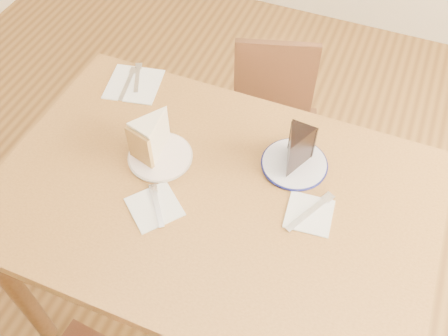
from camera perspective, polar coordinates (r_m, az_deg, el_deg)
ground at (r=2.02m, az=-0.91°, el=-15.30°), size 4.00×4.00×0.00m
table at (r=1.44m, az=-1.23°, el=-5.22°), size 1.20×0.80×0.75m
chair_far at (r=1.98m, az=5.34°, el=4.45°), size 0.46×0.46×0.74m
plate_cream at (r=1.45m, az=-7.29°, el=1.29°), size 0.18×0.18×0.01m
plate_navy at (r=1.43m, az=8.04°, el=0.46°), size 0.18×0.18×0.01m
carrot_cake at (r=1.42m, az=-7.88°, el=3.81°), size 0.11×0.13×0.11m
chocolate_cake at (r=1.38m, az=8.11°, el=1.79°), size 0.08×0.11×0.11m
napkin_cream at (r=1.35m, az=-7.95°, el=-4.41°), size 0.18×0.18×0.00m
napkin_navy at (r=1.34m, az=9.71°, el=-5.18°), size 0.13×0.13×0.00m
napkin_spare at (r=1.68m, az=-10.26°, el=9.42°), size 0.20×0.20×0.00m
fork_cream at (r=1.34m, az=-7.65°, el=-4.29°), size 0.10×0.12×0.00m
knife_navy at (r=1.34m, az=9.77°, el=-4.99°), size 0.09×0.16×0.00m
fork_spare at (r=1.69m, az=-9.88°, el=10.12°), size 0.07×0.13×0.00m
knife_spare at (r=1.68m, az=-10.98°, el=9.41°), size 0.05×0.16×0.00m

